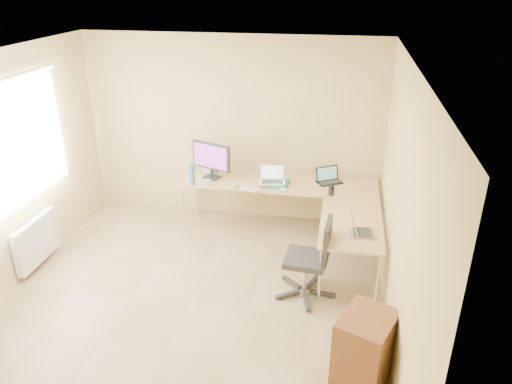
% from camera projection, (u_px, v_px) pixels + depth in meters
% --- Properties ---
extents(floor, '(4.50, 4.50, 0.00)m').
position_uv_depth(floor, '(189.00, 303.00, 5.35)').
color(floor, tan).
rests_on(floor, ground).
extents(ceiling, '(4.50, 4.50, 0.00)m').
position_uv_depth(ceiling, '(172.00, 63.00, 4.27)').
color(ceiling, white).
rests_on(ceiling, ground).
extents(wall_back, '(4.50, 0.00, 4.50)m').
position_uv_depth(wall_back, '(232.00, 130.00, 6.82)').
color(wall_back, '#D3C282').
rests_on(wall_back, ground).
extents(wall_front, '(4.50, 0.00, 4.50)m').
position_uv_depth(wall_front, '(57.00, 360.00, 2.80)').
color(wall_front, '#D3C282').
rests_on(wall_front, ground).
extents(wall_right, '(0.00, 4.50, 4.50)m').
position_uv_depth(wall_right, '(400.00, 214.00, 4.46)').
color(wall_right, '#D3C282').
rests_on(wall_right, ground).
extents(desk_main, '(2.65, 0.70, 0.73)m').
position_uv_depth(desk_main, '(278.00, 206.00, 6.73)').
color(desk_main, tan).
rests_on(desk_main, ground).
extents(desk_return, '(0.70, 1.30, 0.73)m').
position_uv_depth(desk_return, '(349.00, 250.00, 5.68)').
color(desk_return, tan).
rests_on(desk_return, ground).
extents(monitor, '(0.62, 0.39, 0.51)m').
position_uv_depth(monitor, '(211.00, 161.00, 6.60)').
color(monitor, '#262626').
rests_on(monitor, desk_main).
extents(book_stack, '(0.26, 0.33, 0.05)m').
position_uv_depth(book_stack, '(280.00, 183.00, 6.47)').
color(book_stack, teal).
rests_on(book_stack, desk_main).
extents(laptop_center, '(0.38, 0.31, 0.22)m').
position_uv_depth(laptop_center, '(272.00, 175.00, 6.39)').
color(laptop_center, silver).
rests_on(laptop_center, desk_main).
extents(laptop_black, '(0.41, 0.38, 0.21)m').
position_uv_depth(laptop_black, '(330.00, 176.00, 6.51)').
color(laptop_black, black).
rests_on(laptop_black, desk_main).
extents(keyboard, '(0.38, 0.25, 0.02)m').
position_uv_depth(keyboard, '(245.00, 188.00, 6.38)').
color(keyboard, silver).
rests_on(keyboard, desk_main).
extents(mouse, '(0.11, 0.10, 0.04)m').
position_uv_depth(mouse, '(284.00, 190.00, 6.29)').
color(mouse, silver).
rests_on(mouse, desk_main).
extents(mug, '(0.10, 0.10, 0.08)m').
position_uv_depth(mug, '(207.00, 183.00, 6.45)').
color(mug, silver).
rests_on(mug, desk_main).
extents(cd_stack, '(0.13, 0.13, 0.03)m').
position_uv_depth(cd_stack, '(237.00, 187.00, 6.39)').
color(cd_stack, silver).
rests_on(cd_stack, desk_main).
extents(water_bottle, '(0.11, 0.11, 0.29)m').
position_uv_depth(water_bottle, '(192.00, 174.00, 6.44)').
color(water_bottle, '#4A72B2').
rests_on(water_bottle, desk_main).
extents(papers, '(0.30, 0.35, 0.01)m').
position_uv_depth(papers, '(195.00, 180.00, 6.63)').
color(papers, beige).
rests_on(papers, desk_main).
extents(white_box, '(0.26, 0.23, 0.08)m').
position_uv_depth(white_box, '(210.00, 169.00, 6.89)').
color(white_box, silver).
rests_on(white_box, desk_main).
extents(desk_fan, '(0.19, 0.19, 0.24)m').
position_uv_depth(desk_fan, '(220.00, 166.00, 6.78)').
color(desk_fan, white).
rests_on(desk_fan, desk_main).
extents(black_cup, '(0.08, 0.08, 0.12)m').
position_uv_depth(black_cup, '(331.00, 190.00, 6.17)').
color(black_cup, black).
rests_on(black_cup, desk_main).
extents(laptop_return, '(0.37, 0.31, 0.22)m').
position_uv_depth(laptop_return, '(363.00, 225.00, 5.23)').
color(laptop_return, '#ACADC8').
rests_on(laptop_return, desk_return).
extents(office_chair, '(0.62, 0.62, 0.96)m').
position_uv_depth(office_chair, '(306.00, 256.00, 5.30)').
color(office_chair, '#2B2B2B').
rests_on(office_chair, ground).
extents(cabinet, '(0.58, 0.63, 0.71)m').
position_uv_depth(cabinet, '(364.00, 351.00, 4.18)').
color(cabinet, olive).
rests_on(cabinet, ground).
extents(radiator, '(0.09, 0.80, 0.55)m').
position_uv_depth(radiator, '(37.00, 241.00, 5.89)').
color(radiator, white).
rests_on(radiator, ground).
extents(window, '(0.10, 1.80, 1.40)m').
position_uv_depth(window, '(15.00, 147.00, 5.40)').
color(window, white).
rests_on(window, wall_left).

